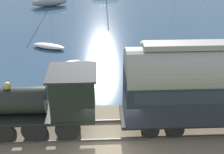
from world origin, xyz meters
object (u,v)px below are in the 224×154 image
object	(u,v)px
sailboat_gray	(50,2)
rowboat_mid_harbor	(216,90)
rowboat_off_pier	(152,46)
rowboat_near_shore	(49,46)
rowboat_far_out	(65,66)
steam_locomotive	(43,99)
passenger_coach	(222,83)

from	to	relation	value
sailboat_gray	rowboat_mid_harbor	size ratio (longest dim) A/B	2.55
rowboat_off_pier	rowboat_near_shore	bearing A→B (deg)	130.01
rowboat_far_out	rowboat_near_shore	bearing A→B (deg)	-10.98
rowboat_off_pier	rowboat_near_shore	world-z (taller)	rowboat_off_pier
rowboat_near_shore	rowboat_far_out	xyz separation A→B (m)	(-4.11, -1.70, 0.07)
steam_locomotive	rowboat_near_shore	bearing A→B (deg)	7.48
rowboat_off_pier	rowboat_mid_harbor	bearing A→B (deg)	-115.11
passenger_coach	sailboat_gray	world-z (taller)	sailboat_gray
passenger_coach	rowboat_mid_harbor	distance (m)	5.63
steam_locomotive	rowboat_off_pier	world-z (taller)	steam_locomotive
steam_locomotive	rowboat_near_shore	xyz separation A→B (m)	(12.42, 1.63, -2.30)
rowboat_mid_harbor	passenger_coach	bearing A→B (deg)	140.28
sailboat_gray	rowboat_mid_harbor	world-z (taller)	sailboat_gray
rowboat_near_shore	sailboat_gray	bearing A→B (deg)	29.62
steam_locomotive	rowboat_far_out	size ratio (longest dim) A/B	2.31
steam_locomotive	sailboat_gray	world-z (taller)	sailboat_gray
rowboat_mid_harbor	rowboat_far_out	bearing A→B (deg)	50.44
rowboat_off_pier	rowboat_far_out	xyz separation A→B (m)	(-3.60, 6.98, 0.00)
passenger_coach	sailboat_gray	bearing A→B (deg)	23.76
rowboat_near_shore	rowboat_far_out	distance (m)	4.45
sailboat_gray	rowboat_near_shore	size ratio (longest dim) A/B	2.25
sailboat_gray	rowboat_far_out	world-z (taller)	sailboat_gray
rowboat_far_out	passenger_coach	bearing A→B (deg)	-168.95
passenger_coach	steam_locomotive	bearing A→B (deg)	90.00
steam_locomotive	passenger_coach	xyz separation A→B (m)	(-0.00, -8.24, 0.64)
sailboat_gray	rowboat_mid_harbor	bearing A→B (deg)	-164.94
rowboat_near_shore	rowboat_far_out	world-z (taller)	rowboat_far_out
rowboat_mid_harbor	sailboat_gray	bearing A→B (deg)	13.01
steam_locomotive	rowboat_near_shore	world-z (taller)	steam_locomotive
passenger_coach	rowboat_far_out	distance (m)	11.99
steam_locomotive	rowboat_far_out	distance (m)	8.60
steam_locomotive	rowboat_mid_harbor	distance (m)	11.18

